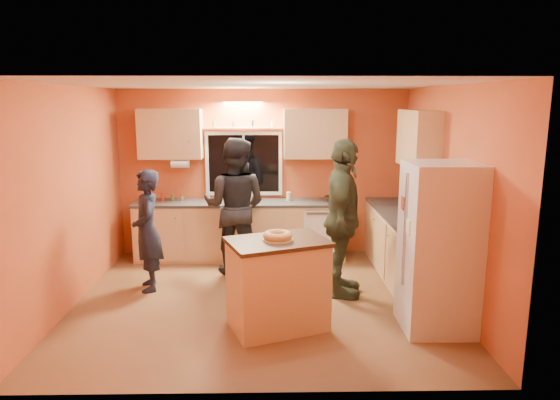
{
  "coord_description": "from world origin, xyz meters",
  "views": [
    {
      "loc": [
        0.12,
        -5.81,
        2.42
      ],
      "look_at": [
        0.24,
        0.4,
        1.18
      ],
      "focal_mm": 32.0,
      "sensor_mm": 36.0,
      "label": 1
    }
  ],
  "objects_px": {
    "refrigerator": "(439,248)",
    "person_center": "(235,206)",
    "person_right": "(343,219)",
    "island": "(278,284)",
    "person_left": "(147,231)"
  },
  "relations": [
    {
      "from": "refrigerator",
      "to": "person_left",
      "type": "xyz_separation_m",
      "value": [
        -3.36,
        1.21,
        -0.12
      ]
    },
    {
      "from": "person_left",
      "to": "person_right",
      "type": "bearing_deg",
      "value": 67.31
    },
    {
      "from": "person_left",
      "to": "person_center",
      "type": "xyz_separation_m",
      "value": [
        1.08,
        0.66,
        0.18
      ]
    },
    {
      "from": "refrigerator",
      "to": "person_right",
      "type": "height_order",
      "value": "person_right"
    },
    {
      "from": "person_left",
      "to": "person_right",
      "type": "relative_size",
      "value": 0.79
    },
    {
      "from": "person_center",
      "to": "person_right",
      "type": "relative_size",
      "value": 0.97
    },
    {
      "from": "island",
      "to": "refrigerator",
      "type": "bearing_deg",
      "value": -21.99
    },
    {
      "from": "refrigerator",
      "to": "person_center",
      "type": "height_order",
      "value": "person_center"
    },
    {
      "from": "island",
      "to": "person_right",
      "type": "distance_m",
      "value": 1.32
    },
    {
      "from": "refrigerator",
      "to": "person_left",
      "type": "relative_size",
      "value": 1.15
    },
    {
      "from": "person_left",
      "to": "person_center",
      "type": "bearing_deg",
      "value": 104.31
    },
    {
      "from": "island",
      "to": "person_right",
      "type": "relative_size",
      "value": 0.6
    },
    {
      "from": "person_left",
      "to": "person_center",
      "type": "distance_m",
      "value": 1.28
    },
    {
      "from": "person_right",
      "to": "island",
      "type": "bearing_deg",
      "value": 147.79
    },
    {
      "from": "island",
      "to": "person_left",
      "type": "xyz_separation_m",
      "value": [
        -1.66,
        1.17,
        0.29
      ]
    }
  ]
}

